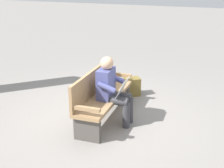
# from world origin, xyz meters

# --- Properties ---
(ground_plane) EXTENTS (40.00, 40.00, 0.00)m
(ground_plane) POSITION_xyz_m (0.00, 0.00, 0.00)
(ground_plane) COLOR gray
(bench_near) EXTENTS (1.82, 0.57, 0.90)m
(bench_near) POSITION_xyz_m (0.00, -0.07, 0.46)
(bench_near) COLOR #9E7A51
(bench_near) RESTS_ON ground
(person_seated) EXTENTS (0.58, 0.59, 1.18)m
(person_seated) POSITION_xyz_m (0.07, 0.17, 0.63)
(person_seated) COLOR #474C84
(person_seated) RESTS_ON ground
(backpack) EXTENTS (0.40, 0.41, 0.38)m
(backpack) POSITION_xyz_m (-1.27, 0.09, 0.19)
(backpack) COLOR brown
(backpack) RESTS_ON ground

